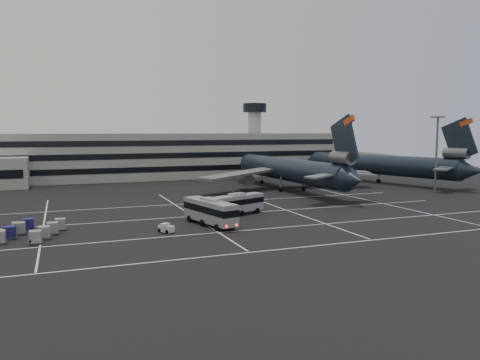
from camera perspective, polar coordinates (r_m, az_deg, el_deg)
name	(u,v)px	position (r m, az deg, el deg)	size (l,w,h in m)	color
ground	(233,218)	(79.78, -0.80, -4.65)	(260.00, 260.00, 0.00)	black
lane_markings	(237,217)	(80.77, -0.35, -4.52)	(90.00, 55.62, 0.01)	silver
terminal	(145,156)	(146.93, -11.56, 2.83)	(125.00, 26.00, 24.00)	gray
hills	(154,182)	(249.16, -10.49, -0.28)	(352.00, 180.00, 44.00)	#38332B
lightpole_right	(437,143)	(122.87, 22.87, 4.16)	(2.40, 2.40, 18.28)	slate
trijet_main	(289,170)	(116.06, 6.05, 1.27)	(47.43, 57.59, 18.08)	black
trijet_far	(382,164)	(138.19, 16.91, 1.87)	(24.69, 56.64, 18.08)	black
bus_near	(210,211)	(73.38, -3.67, -3.73)	(5.62, 12.54, 4.32)	#94979B
bus_far	(237,203)	(82.34, -0.37, -2.83)	(11.11, 6.42, 3.86)	#94979B
tug_a	(18,226)	(77.35, -25.47, -5.14)	(1.80, 2.34, 1.34)	silver
tug_b	(167,228)	(69.27, -8.92, -5.83)	(2.29, 2.61, 1.44)	silver
uld_cluster	(32,231)	(72.06, -24.05, -5.65)	(9.89, 12.21, 1.75)	#2D2D30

